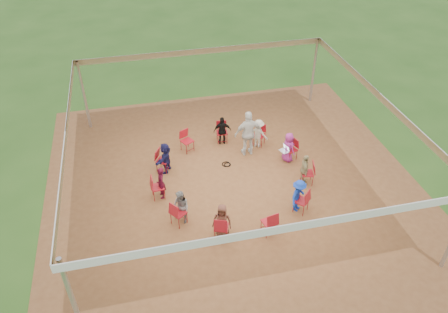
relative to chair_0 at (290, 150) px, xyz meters
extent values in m
plane|color=#2A5219|center=(-2.50, -0.89, -0.45)|extent=(80.00, 80.00, 0.00)
plane|color=brown|center=(-2.50, -0.89, -0.44)|extent=(13.00, 13.00, 0.00)
cylinder|color=#B2B2B7|center=(-7.50, -5.89, 1.05)|extent=(0.12, 0.12, 3.00)
cylinder|color=#B2B2B7|center=(-7.50, 4.11, 1.05)|extent=(0.12, 0.12, 3.00)
cylinder|color=#B2B2B7|center=(2.50, 4.11, 1.05)|extent=(0.12, 0.12, 3.00)
plane|color=silver|center=(-2.50, -0.89, 2.55)|extent=(10.30, 10.30, 0.00)
cube|color=white|center=(-2.50, -6.04, 2.43)|extent=(10.30, 0.03, 0.24)
cube|color=white|center=(-2.50, 4.26, 2.43)|extent=(10.30, 0.03, 0.24)
cube|color=white|center=(-7.65, -0.89, 2.43)|extent=(0.03, 10.30, 0.24)
cube|color=white|center=(2.65, -0.89, 2.43)|extent=(0.03, 10.30, 0.24)
imported|color=#96267E|center=(-0.11, -0.04, 0.16)|extent=(0.51, 0.67, 1.21)
imported|color=beige|center=(-0.95, 1.11, 0.16)|extent=(0.85, 0.78, 1.21)
imported|color=black|center=(-2.28, 1.63, 0.16)|extent=(0.74, 0.42, 1.21)
imported|color=#191846|center=(-4.70, 0.35, 0.16)|extent=(0.91, 1.18, 1.21)
imported|color=#42081A|center=(-5.02, -1.04, 0.16)|extent=(0.31, 0.46, 1.21)
imported|color=slate|center=(-4.54, -2.38, 0.16)|extent=(0.62, 0.67, 1.21)
imported|color=brown|center=(-3.41, -3.25, 0.16)|extent=(0.67, 0.52, 1.21)
imported|color=#1439B6|center=(-0.73, -2.70, 0.16)|extent=(0.83, 0.82, 1.21)
imported|color=#9B9064|center=(-0.03, -1.46, 0.16)|extent=(0.51, 0.77, 1.21)
imported|color=silver|center=(-1.47, 0.72, 0.49)|extent=(1.12, 0.60, 1.87)
torus|color=black|center=(-2.46, 0.22, -0.43)|extent=(0.41, 0.41, 0.03)
torus|color=black|center=(-2.42, 0.18, -0.43)|extent=(0.33, 0.33, 0.03)
cube|color=#B7B7BC|center=(-0.32, -0.11, 0.07)|extent=(0.34, 0.41, 0.02)
cube|color=#B7B7BC|center=(-0.21, -0.07, 0.19)|extent=(0.19, 0.35, 0.23)
cube|color=#CCE0FF|center=(-0.22, -0.08, 0.19)|extent=(0.15, 0.31, 0.19)
camera|label=1|loc=(-5.51, -12.52, 9.65)|focal=35.00mm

